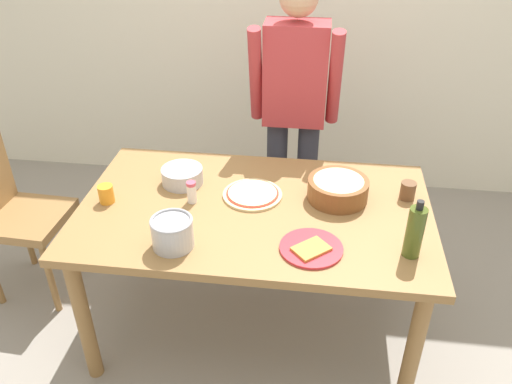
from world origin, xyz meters
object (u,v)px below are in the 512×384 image
steel_pot (172,232)px  cup_small_brown (408,191)px  mixing_bowl_steel (182,176)px  cup_orange (106,194)px  popcorn_bowl (338,187)px  plate_with_slice (311,248)px  dining_table (255,223)px  olive_oil_bottle (415,232)px  pizza_raw_on_board (252,194)px  salt_shaker (192,192)px  chair_wooden_left (12,207)px  person_cook (294,106)px

steel_pot → cup_small_brown: bearing=26.1°
mixing_bowl_steel → cup_orange: size_ratio=2.35×
cup_orange → popcorn_bowl: bearing=8.9°
plate_with_slice → steel_pot: bearing=-175.5°
popcorn_bowl → dining_table: bearing=-162.0°
mixing_bowl_steel → olive_oil_bottle: olive_oil_bottle is taller
mixing_bowl_steel → cup_small_brown: bearing=-0.0°
pizza_raw_on_board → steel_pot: 0.50m
cup_small_brown → salt_shaker: bearing=-170.9°
plate_with_slice → chair_wooden_left: bearing=164.9°
popcorn_bowl → steel_pot: (-0.66, -0.44, 0.00)m
mixing_bowl_steel → cup_orange: (-0.30, -0.21, 0.00)m
person_cook → mixing_bowl_steel: person_cook is taller
pizza_raw_on_board → cup_small_brown: (0.72, 0.07, 0.03)m
mixing_bowl_steel → steel_pot: (0.08, -0.48, 0.03)m
popcorn_bowl → cup_orange: popcorn_bowl is taller
cup_orange → mixing_bowl_steel: bearing=34.3°
pizza_raw_on_board → person_cook: bearing=77.7°
olive_oil_bottle → steel_pot: size_ratio=1.48×
cup_orange → salt_shaker: (0.39, 0.05, 0.01)m
popcorn_bowl → salt_shaker: 0.67m
chair_wooden_left → cup_small_brown: 2.03m
person_cook → olive_oil_bottle: bearing=-61.8°
pizza_raw_on_board → steel_pot: bearing=-123.3°
olive_oil_bottle → cup_orange: olive_oil_bottle is taller
popcorn_bowl → steel_pot: steel_pot is taller
pizza_raw_on_board → salt_shaker: salt_shaker is taller
mixing_bowl_steel → cup_orange: 0.37m
mixing_bowl_steel → steel_pot: size_ratio=1.15×
pizza_raw_on_board → cup_small_brown: 0.72m
plate_with_slice → mixing_bowl_steel: (-0.64, 0.44, 0.03)m
chair_wooden_left → steel_pot: bearing=-24.7°
steel_pot → dining_table: bearing=47.5°
dining_table → pizza_raw_on_board: bearing=103.5°
steel_pot → cup_small_brown: 1.10m
popcorn_bowl → olive_oil_bottle: 0.48m
plate_with_slice → steel_pot: steel_pot is taller
popcorn_bowl → cup_small_brown: 0.33m
cup_small_brown → chair_wooden_left: bearing=-179.7°
dining_table → pizza_raw_on_board: 0.14m
chair_wooden_left → cup_orange: size_ratio=11.18×
dining_table → pizza_raw_on_board: size_ratio=5.71×
cup_orange → cup_small_brown: size_ratio=1.00×
steel_pot → cup_orange: size_ratio=2.04×
person_cook → chair_wooden_left: bearing=-157.4°
salt_shaker → chair_wooden_left: bearing=171.8°
cup_small_brown → dining_table: bearing=-166.7°
chair_wooden_left → popcorn_bowl: chair_wooden_left is taller
steel_pot → cup_small_brown: (0.99, 0.48, -0.02)m
mixing_bowl_steel → popcorn_bowl: bearing=-3.3°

